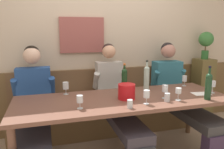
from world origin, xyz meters
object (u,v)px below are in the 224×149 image
at_px(water_tumbler_right, 130,104).
at_px(wine_glass_center_front, 178,92).
at_px(wine_bottle_clear_water, 208,85).
at_px(wine_bottle_green_tall, 147,77).
at_px(wine_glass_by_bottle, 66,86).
at_px(potted_plant, 206,41).
at_px(wine_glass_left_end, 147,94).
at_px(water_tumbler_left, 167,97).
at_px(wall_bench, 107,114).
at_px(wine_glass_center_rear, 213,84).
at_px(wine_glass_near_bucket, 80,100).
at_px(wine_glass_right_end, 184,79).
at_px(dining_table, 124,104).
at_px(person_center_right_seat, 33,107).
at_px(ice_bucket, 127,92).
at_px(wine_bottle_amber_mid, 124,79).
at_px(wine_glass_mid_left, 165,89).
at_px(person_left_seat, 117,99).
at_px(person_center_left_seat, 179,92).

bearing_deg(water_tumbler_right, wine_glass_center_front, 7.97).
xyz_separation_m(wine_bottle_clear_water, wine_bottle_green_tall, (-0.47, 0.60, 0.00)).
height_order(wine_glass_by_bottle, potted_plant, potted_plant).
xyz_separation_m(wine_glass_left_end, water_tumbler_left, (0.25, 0.01, -0.06)).
relative_size(wall_bench, wine_glass_center_rear, 18.04).
bearing_deg(wine_glass_near_bucket, wine_glass_right_end, 18.57).
height_order(dining_table, person_center_right_seat, person_center_right_seat).
distance_m(ice_bucket, wine_glass_center_front, 0.57).
xyz_separation_m(wine_glass_center_rear, wine_glass_center_front, (-0.57, -0.14, -0.01)).
distance_m(wine_bottle_clear_water, wine_bottle_amber_mid, 0.99).
distance_m(wine_bottle_amber_mid, wine_glass_right_end, 0.88).
xyz_separation_m(wine_glass_near_bucket, wine_glass_left_end, (0.69, -0.06, 0.02)).
bearing_deg(wine_glass_center_rear, wall_bench, 143.12).
relative_size(wine_bottle_clear_water, potted_plant, 0.86).
bearing_deg(wine_glass_center_rear, wine_glass_mid_left, -176.95).
bearing_deg(dining_table, wine_bottle_amber_mid, 69.75).
xyz_separation_m(wall_bench, dining_table, (0.00, -0.74, 0.39)).
distance_m(wine_bottle_green_tall, wine_glass_right_end, 0.59).
distance_m(person_center_right_seat, wine_glass_near_bucket, 0.75).
height_order(wine_glass_center_rear, water_tumbler_left, wine_glass_center_rear).
bearing_deg(wine_glass_left_end, water_tumbler_right, -162.24).
relative_size(wall_bench, person_center_right_seat, 2.04).
xyz_separation_m(wine_glass_near_bucket, water_tumbler_right, (0.48, -0.12, -0.05)).
height_order(ice_bucket, wine_glass_mid_left, ice_bucket).
relative_size(dining_table, potted_plant, 5.54).
relative_size(wall_bench, ice_bucket, 14.16).
bearing_deg(dining_table, wine_glass_center_rear, -5.31).
distance_m(wine_glass_near_bucket, wine_glass_left_end, 0.69).
xyz_separation_m(wine_glass_by_bottle, wine_glass_left_end, (0.78, -0.61, 0.01)).
bearing_deg(person_center_right_seat, water_tumbler_left, -22.54).
height_order(ice_bucket, wine_glass_left_end, ice_bucket).
height_order(wine_glass_center_rear, wine_glass_mid_left, wine_glass_mid_left).
distance_m(wine_bottle_clear_water, potted_plant, 1.41).
bearing_deg(wine_bottle_clear_water, wine_glass_left_end, 176.38).
bearing_deg(dining_table, person_center_right_seat, 161.44).
height_order(wine_glass_center_rear, wine_glass_center_front, wine_glass_center_rear).
distance_m(water_tumbler_left, water_tumbler_right, 0.47).
bearing_deg(wine_glass_right_end, potted_plant, 34.50).
bearing_deg(potted_plant, wine_glass_center_front, -137.82).
distance_m(dining_table, water_tumbler_left, 0.50).
relative_size(wall_bench, wine_glass_center_front, 19.41).
relative_size(person_left_seat, wine_glass_mid_left, 8.49).
distance_m(wine_glass_center_rear, wine_glass_mid_left, 0.68).
height_order(person_left_seat, ice_bucket, person_left_seat).
height_order(person_center_right_seat, wine_glass_by_bottle, person_center_right_seat).
distance_m(dining_table, person_center_left_seat, 1.03).
bearing_deg(person_center_left_seat, wall_bench, 159.08).
bearing_deg(wine_glass_mid_left, wall_bench, 116.80).
bearing_deg(ice_bucket, wine_glass_left_end, -58.96).
bearing_deg(wall_bench, wine_glass_by_bottle, -147.84).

